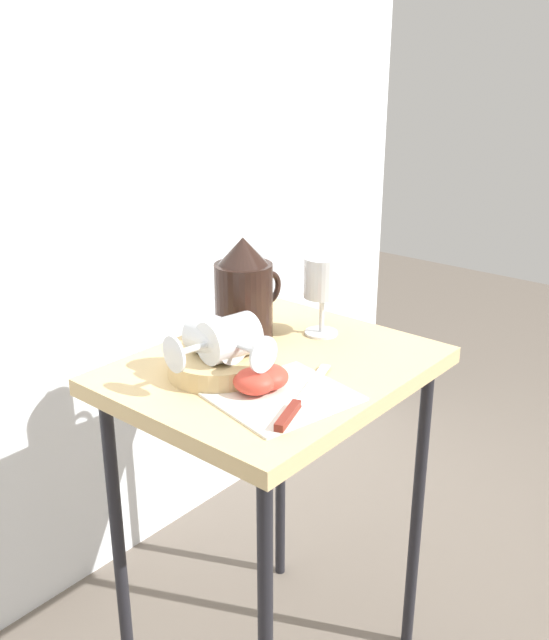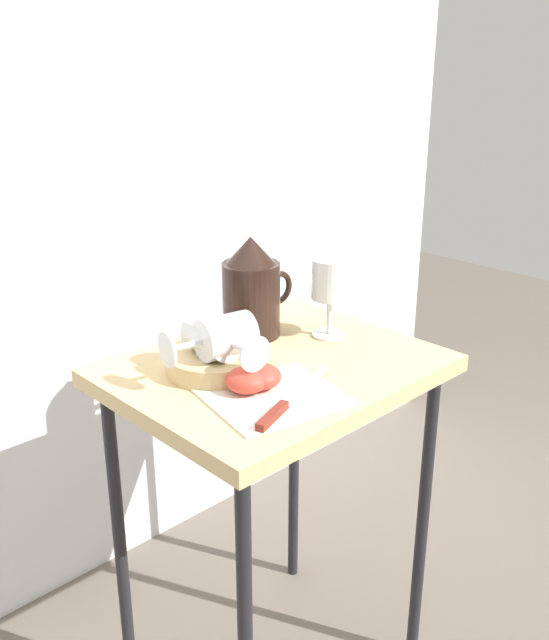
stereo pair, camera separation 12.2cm
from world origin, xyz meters
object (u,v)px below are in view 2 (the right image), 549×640
object	(u,v)px
pitcher	(252,296)
wine_glass_upright	(330,284)
basket_tray	(216,361)
wine_glass_tipped_far	(223,337)
table	(274,401)
knife	(285,405)
apple_half_left	(247,380)
apple_half_right	(260,376)
wine_glass_tipped_near	(215,336)

from	to	relation	value
pitcher	wine_glass_upright	size ratio (longest dim) A/B	1.27
basket_tray	wine_glass_tipped_far	size ratio (longest dim) A/B	1.06
table	knife	xyz separation A→B (m)	(-0.11, -0.14, 0.08)
basket_tray	apple_half_left	distance (m)	0.10
pitcher	table	bearing A→B (deg)	-115.73
knife	pitcher	bearing A→B (deg)	57.04
basket_tray	apple_half_right	distance (m)	0.11
wine_glass_tipped_near	apple_half_right	world-z (taller)	wine_glass_tipped_near
wine_glass_tipped_near	wine_glass_tipped_far	xyz separation A→B (m)	(0.01, -0.01, 0.00)
table	apple_half_left	distance (m)	0.16
basket_tray	apple_half_left	xyz separation A→B (m)	(-0.02, -0.10, 0.01)
apple_half_left	wine_glass_upright	bearing A→B (deg)	15.13
apple_half_right	knife	xyz separation A→B (m)	(-0.02, -0.08, -0.01)
table	apple_half_right	world-z (taller)	apple_half_right
basket_tray	pitcher	size ratio (longest dim) A/B	0.88
basket_tray	wine_glass_tipped_far	xyz separation A→B (m)	(-0.00, -0.03, 0.05)
wine_glass_tipped_near	knife	distance (m)	0.18
basket_tray	pitcher	world-z (taller)	pitcher
table	basket_tray	size ratio (longest dim) A/B	4.08
pitcher	apple_half_right	world-z (taller)	pitcher
wine_glass_tipped_near	wine_glass_upright	bearing A→B (deg)	-2.96
basket_tray	pitcher	distance (m)	0.19
apple_half_right	knife	size ratio (longest dim) A/B	0.30
wine_glass_tipped_near	table	bearing A→B (deg)	-16.99
basket_tray	knife	bearing A→B (deg)	-94.65
pitcher	wine_glass_upright	xyz separation A→B (m)	(0.10, -0.11, 0.03)
basket_tray	wine_glass_upright	bearing A→B (deg)	-5.62
wine_glass_upright	wine_glass_tipped_near	bearing A→B (deg)	177.04
table	knife	size ratio (longest dim) A/B	2.98
wine_glass_upright	wine_glass_tipped_near	size ratio (longest dim) A/B	0.98
wine_glass_tipped_far	apple_half_left	distance (m)	0.09
knife	apple_half_left	bearing A→B (deg)	92.99
pitcher	wine_glass_tipped_near	world-z (taller)	pitcher
pitcher	knife	xyz separation A→B (m)	(-0.17, -0.27, -0.07)
table	pitcher	xyz separation A→B (m)	(0.06, 0.13, 0.16)
knife	apple_half_right	bearing A→B (deg)	75.34
wine_glass_tipped_far	apple_half_right	world-z (taller)	wine_glass_tipped_far
wine_glass_upright	wine_glass_tipped_far	world-z (taller)	wine_glass_upright
wine_glass_tipped_near	apple_half_right	size ratio (longest dim) A/B	2.23
apple_half_right	knife	bearing A→B (deg)	-104.66
pitcher	wine_glass_tipped_far	distance (m)	0.19
basket_tray	wine_glass_upright	world-z (taller)	wine_glass_upright
apple_half_right	pitcher	bearing A→B (deg)	51.02
wine_glass_tipped_near	wine_glass_tipped_far	size ratio (longest dim) A/B	0.96
wine_glass_tipped_far	knife	distance (m)	0.17
wine_glass_tipped_near	knife	world-z (taller)	wine_glass_tipped_near
wine_glass_upright	wine_glass_tipped_far	xyz separation A→B (m)	(-0.26, 0.00, -0.03)
pitcher	wine_glass_tipped_far	size ratio (longest dim) A/B	1.20
pitcher	apple_half_left	world-z (taller)	pitcher
wine_glass_upright	knife	bearing A→B (deg)	-150.12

